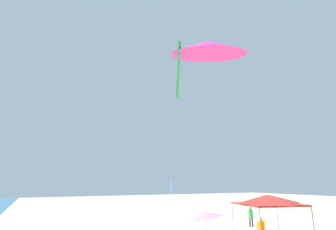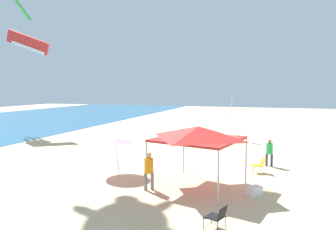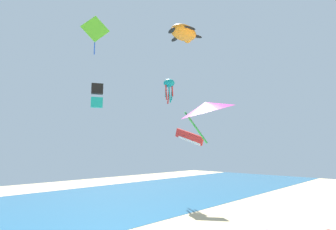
# 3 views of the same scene
# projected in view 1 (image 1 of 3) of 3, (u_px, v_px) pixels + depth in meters

# --- Properties ---
(canopy_tent) EXTENTS (4.23, 4.28, 2.86)m
(canopy_tent) POSITION_uv_depth(u_px,v_px,m) (268.00, 200.00, 16.41)
(canopy_tent) COLOR #B7B7BC
(canopy_tent) RESTS_ON ground
(beach_umbrella) EXTENTS (2.20, 2.18, 2.23)m
(beach_umbrella) POSITION_uv_depth(u_px,v_px,m) (203.00, 215.00, 14.73)
(beach_umbrella) COLOR silver
(beach_umbrella) RESTS_ON ground
(folding_chair_facing_ocean) EXTENTS (0.67, 0.74, 0.82)m
(folding_chair_facing_ocean) POSITION_uv_depth(u_px,v_px,m) (262.00, 224.00, 19.92)
(folding_chair_facing_ocean) COLOR black
(folding_chair_facing_ocean) RESTS_ON ground
(banner_flag) EXTENTS (0.36, 0.06, 3.86)m
(banner_flag) POSITION_uv_depth(u_px,v_px,m) (171.00, 195.00, 28.18)
(banner_flag) COLOR silver
(banner_flag) RESTS_ON ground
(person_far_stroller) EXTENTS (0.41, 0.41, 1.74)m
(person_far_stroller) POSITION_uv_depth(u_px,v_px,m) (261.00, 230.00, 14.16)
(person_far_stroller) COLOR slate
(person_far_stroller) RESTS_ON ground
(person_by_tent) EXTENTS (0.38, 0.43, 1.61)m
(person_by_tent) POSITION_uv_depth(u_px,v_px,m) (251.00, 215.00, 21.70)
(person_by_tent) COLOR #33384C
(person_by_tent) RESTS_ON ground
(kite_delta_magenta) EXTENTS (5.01, 4.98, 3.22)m
(kite_delta_magenta) POSITION_uv_depth(u_px,v_px,m) (208.00, 48.00, 12.67)
(kite_delta_magenta) COLOR #E02D9E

